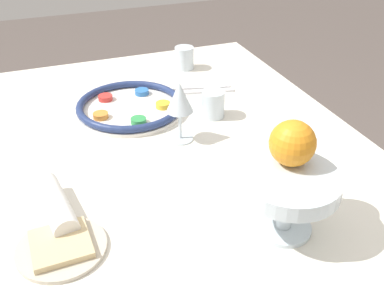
# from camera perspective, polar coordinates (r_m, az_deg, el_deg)

# --- Properties ---
(dining_table) EXTENTS (1.26, 1.00, 0.76)m
(dining_table) POSITION_cam_1_polar(r_m,az_deg,el_deg) (1.32, -3.44, -14.92)
(dining_table) COLOR silver
(dining_table) RESTS_ON ground_plane
(seder_plate) EXTENTS (0.29, 0.29, 0.03)m
(seder_plate) POSITION_cam_1_polar(r_m,az_deg,el_deg) (1.24, -7.87, 4.77)
(seder_plate) COLOR silver
(seder_plate) RESTS_ON dining_table
(wine_glass) EXTENTS (0.06, 0.06, 0.15)m
(wine_glass) POSITION_cam_1_polar(r_m,az_deg,el_deg) (1.06, -1.58, 5.68)
(wine_glass) COLOR silver
(wine_glass) RESTS_ON dining_table
(fruit_stand) EXTENTS (0.18, 0.18, 0.12)m
(fruit_stand) POSITION_cam_1_polar(r_m,az_deg,el_deg) (0.81, 12.18, -5.39)
(fruit_stand) COLOR silver
(fruit_stand) RESTS_ON dining_table
(orange_fruit) EXTENTS (0.08, 0.08, 0.08)m
(orange_fruit) POSITION_cam_1_polar(r_m,az_deg,el_deg) (0.80, 12.64, 0.11)
(orange_fruit) COLOR orange
(orange_fruit) RESTS_ON fruit_stand
(bread_plate) EXTENTS (0.16, 0.16, 0.02)m
(bread_plate) POSITION_cam_1_polar(r_m,az_deg,el_deg) (0.84, -16.27, -12.38)
(bread_plate) COLOR beige
(bread_plate) RESTS_ON dining_table
(napkin_roll) EXTENTS (0.17, 0.07, 0.05)m
(napkin_roll) POSITION_cam_1_polar(r_m,az_deg,el_deg) (0.90, -16.91, -7.45)
(napkin_roll) COLOR white
(napkin_roll) RESTS_ON dining_table
(cup_near) EXTENTS (0.06, 0.06, 0.07)m
(cup_near) POSITION_cam_1_polar(r_m,az_deg,el_deg) (1.50, -0.98, 10.87)
(cup_near) COLOR silver
(cup_near) RESTS_ON dining_table
(cup_mid) EXTENTS (0.06, 0.06, 0.07)m
(cup_mid) POSITION_cam_1_polar(r_m,az_deg,el_deg) (1.20, 2.68, 5.10)
(cup_mid) COLOR silver
(cup_mid) RESTS_ON dining_table
(fork_left) EXTENTS (0.06, 0.17, 0.01)m
(fork_left) POSITION_cam_1_polar(r_m,az_deg,el_deg) (1.37, 1.14, 7.22)
(fork_left) COLOR silver
(fork_left) RESTS_ON dining_table
(fork_right) EXTENTS (0.06, 0.17, 0.01)m
(fork_right) POSITION_cam_1_polar(r_m,az_deg,el_deg) (1.35, 1.62, 6.72)
(fork_right) COLOR silver
(fork_right) RESTS_ON dining_table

